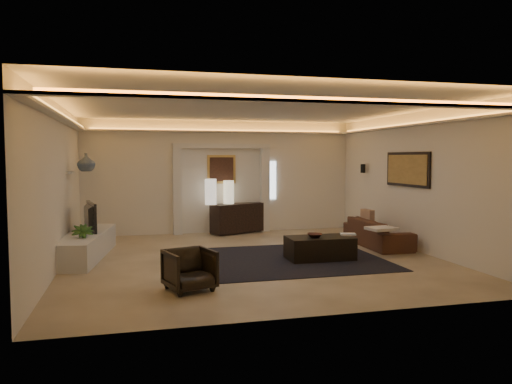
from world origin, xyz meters
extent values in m
plane|color=#C3AD8E|center=(0.00, 0.00, 0.00)|extent=(7.00, 7.00, 0.00)
plane|color=white|center=(0.00, 0.00, 2.90)|extent=(7.00, 7.00, 0.00)
plane|color=white|center=(0.00, 3.50, 1.45)|extent=(7.00, 0.00, 7.00)
plane|color=white|center=(0.00, -3.50, 1.45)|extent=(7.00, 0.00, 7.00)
plane|color=white|center=(-3.50, 0.00, 1.45)|extent=(0.00, 7.00, 7.00)
plane|color=white|center=(3.50, 0.00, 1.45)|extent=(0.00, 7.00, 7.00)
cube|color=silver|center=(0.00, 0.00, 2.62)|extent=(7.00, 7.00, 0.04)
cube|color=white|center=(1.35, 3.48, 1.35)|extent=(0.25, 0.03, 1.00)
cube|color=black|center=(0.40, -0.20, 0.01)|extent=(4.00, 3.00, 0.01)
cube|color=silver|center=(-1.15, 3.40, 1.10)|extent=(0.22, 0.20, 2.20)
cube|color=silver|center=(1.15, 3.40, 1.10)|extent=(0.22, 0.20, 2.20)
cube|color=silver|center=(0.00, 3.40, 2.25)|extent=(2.52, 0.20, 0.12)
cube|color=tan|center=(0.00, 3.47, 1.65)|extent=(0.74, 0.04, 0.74)
cube|color=#4C2D1E|center=(0.00, 3.44, 1.65)|extent=(0.62, 0.02, 0.62)
cube|color=black|center=(3.47, 0.30, 1.70)|extent=(0.04, 1.64, 0.74)
cube|color=tan|center=(3.44, 0.30, 1.70)|extent=(0.02, 1.50, 0.62)
cylinder|color=black|center=(3.38, 2.20, 1.68)|extent=(0.12, 0.12, 0.22)
cube|color=silver|center=(-3.44, 1.40, 1.65)|extent=(0.10, 0.55, 0.04)
cube|color=black|center=(0.40, 3.25, 0.40)|extent=(1.54, 1.02, 0.74)
cylinder|color=beige|center=(-0.34, 3.13, 1.09)|extent=(0.36, 0.36, 0.65)
cylinder|color=beige|center=(0.15, 3.25, 1.09)|extent=(0.33, 0.33, 0.59)
cube|color=silver|center=(-3.15, 0.92, 0.22)|extent=(1.05, 2.80, 0.51)
imported|color=black|center=(-3.15, 1.19, 0.74)|extent=(1.01, 0.35, 0.58)
cylinder|color=#342617|center=(-3.15, 2.28, 0.64)|extent=(0.18, 0.18, 0.39)
imported|color=#476573|center=(-3.15, 1.48, 1.86)|extent=(0.40, 0.40, 0.37)
imported|color=#2E571E|center=(-3.15, 0.33, 0.36)|extent=(0.48, 0.48, 0.72)
imported|color=#533C20|center=(3.00, 0.70, 0.29)|extent=(2.02, 0.84, 0.58)
cube|color=white|center=(2.52, -0.36, 0.55)|extent=(0.59, 0.50, 0.06)
cube|color=tan|center=(3.00, 1.18, 0.55)|extent=(0.15, 0.42, 0.41)
cube|color=black|center=(1.22, -0.36, 0.20)|extent=(1.26, 0.69, 0.47)
imported|color=#3E1E14|center=(1.11, -0.38, 0.45)|extent=(0.38, 0.38, 0.07)
cube|color=white|center=(1.83, -0.30, 0.42)|extent=(0.33, 0.27, 0.03)
imported|color=#2D271E|center=(-1.45, -1.93, 0.31)|extent=(0.82, 0.83, 0.61)
camera|label=1|loc=(-2.23, -9.00, 1.94)|focal=34.17mm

